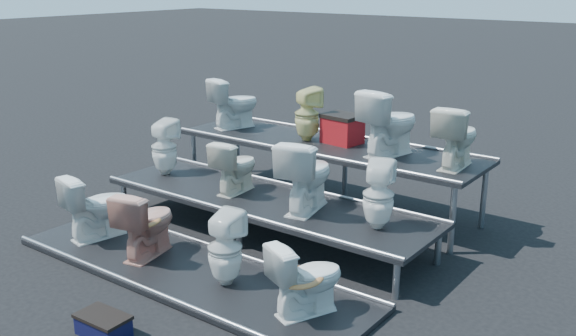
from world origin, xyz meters
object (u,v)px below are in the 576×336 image
Objects in this scene: toilet_1 at (146,222)px; toilet_9 at (307,114)px; toilet_4 at (164,147)px; step_stool at (103,326)px; toilet_0 at (97,206)px; toilet_6 at (306,174)px; toilet_11 at (457,136)px; toilet_2 at (225,248)px; toilet_8 at (234,103)px; toilet_3 at (307,278)px; toilet_5 at (235,166)px; toilet_7 at (378,195)px; red_crate at (342,130)px; toilet_10 at (390,122)px.

toilet_9 is at bearing -108.53° from toilet_1.
toilet_4 reaches higher than step_stool.
toilet_6 reaches higher than toilet_0.
toilet_9 reaches higher than toilet_4.
step_stool is at bearing 65.74° from toilet_11.
toilet_2 is (1.97, 0.00, -0.01)m from toilet_0.
toilet_6 is at bearing 166.89° from toilet_8.
toilet_3 is at bearing 114.04° from toilet_6.
toilet_11 is at bearing -120.26° from toilet_2.
toilet_9 is (0.14, 1.30, 0.43)m from toilet_5.
toilet_1 is 1.01× the size of toilet_2.
toilet_2 is 2.85m from toilet_9.
toilet_6 is (2.02, 1.30, 0.43)m from toilet_0.
toilet_5 is 0.90× the size of toilet_11.
red_crate is (-1.36, 1.46, 0.21)m from toilet_7.
toilet_0 is 1.66m from toilet_5.
red_crate is (1.83, 1.46, 0.20)m from toilet_4.
toilet_7 reaches higher than toilet_2.
red_crate is at bearing -65.37° from toilet_7.
toilet_1 is 1.06× the size of toilet_9.
toilet_2 is 1.03× the size of toilet_4.
step_stool is (-0.65, -3.87, -1.19)m from toilet_10.
toilet_5 reaches higher than toilet_3.
toilet_6 reaches higher than toilet_1.
toilet_8 is at bearing -42.04° from toilet_6.
toilet_0 is 3.60m from toilet_10.
toilet_7 is at bearing 168.75° from toilet_6.
toilet_6 is 1.40m from toilet_10.
toilet_8 is at bearing -3.03° from toilet_11.
toilet_3 is 1.36m from toilet_7.
toilet_0 is 1.02× the size of toilet_1.
toilet_11 is (0.27, 1.30, 0.40)m from toilet_7.
toilet_0 is 1.11× the size of toilet_3.
step_stool is at bearing 133.31° from toilet_8.
toilet_9 is at bearing 12.44° from toilet_10.
toilet_0 is 2.94m from toilet_3.
toilet_10 is at bearing -103.07° from toilet_2.
toilet_0 is 1.05× the size of toilet_4.
toilet_2 is 2.98m from toilet_11.
toilet_5 is at bearing 174.43° from toilet_4.
step_stool is at bearing 69.58° from toilet_3.
toilet_9 reaches higher than toilet_7.
toilet_5 is 1.78m from toilet_8.
toilet_8 is (0.09, 1.30, 0.40)m from toilet_4.
toilet_10 is at bearing -53.08° from toilet_3.
toilet_1 is 1.05× the size of toilet_8.
red_crate is at bearing -117.27° from toilet_1.
toilet_7 is 2.26m from toilet_9.
toilet_2 is 1.03× the size of toilet_11.
toilet_6 reaches higher than step_stool.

